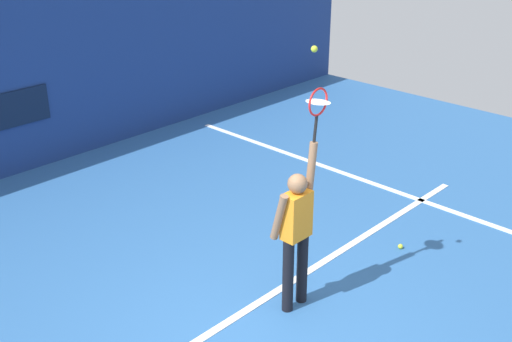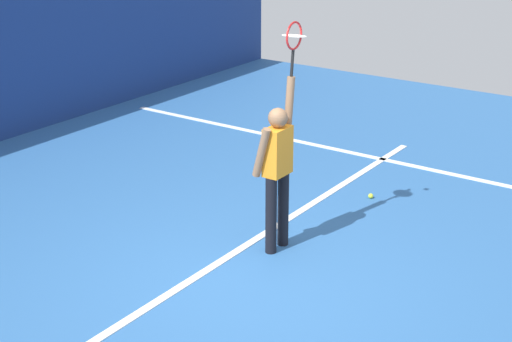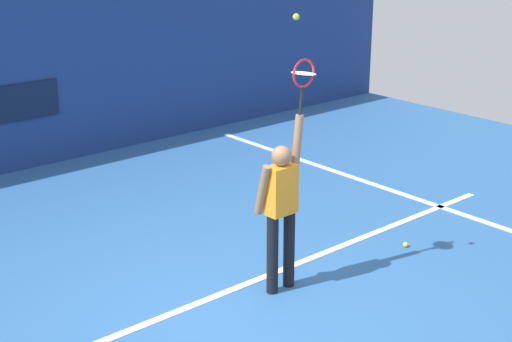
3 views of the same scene
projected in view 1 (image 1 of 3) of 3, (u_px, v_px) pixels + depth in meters
court_baseline at (227, 323)px, 7.27m from camera, size 10.00×0.10×0.01m
court_sideline at (345, 174)px, 10.98m from camera, size 0.10×7.00×0.01m
tennis_player at (296, 230)px, 7.17m from camera, size 0.55×0.31×1.99m
tennis_racket at (318, 105)px, 6.80m from camera, size 0.34×0.27×0.62m
tennis_ball at (314, 49)px, 6.35m from camera, size 0.07×0.07×0.07m
spare_ball at (400, 246)px, 8.73m from camera, size 0.07×0.07×0.07m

